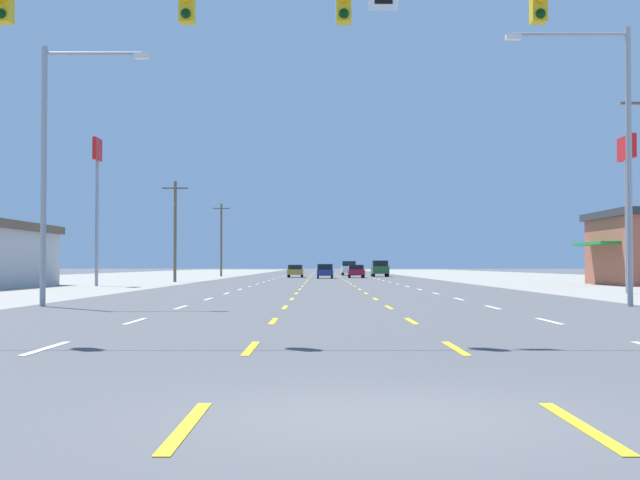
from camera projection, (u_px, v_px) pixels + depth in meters
name	position (u px, v px, depth m)	size (l,w,h in m)	color
ground_plane	(328.00, 282.00, 74.51)	(572.00, 572.00, 0.00)	#4C4C4F
lot_apron_left	(27.00, 282.00, 74.55)	(28.00, 440.00, 0.01)	gray
lot_apron_right	(630.00, 282.00, 74.47)	(28.00, 440.00, 0.01)	gray
lane_markings	(326.00, 276.00, 113.00)	(10.64, 227.60, 0.01)	white
signal_span_wire	(370.00, 78.00, 18.23)	(27.45, 0.53, 8.53)	brown
hatchback_center_turn_nearest	(326.00, 271.00, 96.88)	(1.72, 3.90, 1.54)	navy
sedan_inner_right_near	(358.00, 271.00, 102.01)	(1.80, 4.50, 1.46)	maroon
sedan_inner_left_mid	(297.00, 271.00, 105.64)	(1.80, 4.50, 1.46)	#B28C33
suv_far_right_midfar	(381.00, 268.00, 111.08)	(1.98, 4.90, 1.98)	#235B2D
suv_inner_right_far	(350.00, 268.00, 127.00)	(1.98, 4.90, 1.98)	white
pole_sign_left_row_1	(99.00, 178.00, 62.14)	(0.24, 1.83, 10.11)	gray
pole_sign_right_row_1	(628.00, 174.00, 46.29)	(0.24, 2.32, 8.01)	gray
streetlight_left_row_0	(56.00, 155.00, 31.51)	(3.75, 0.26, 9.04)	gray
streetlight_right_row_0	(618.00, 143.00, 31.49)	(4.35, 0.26, 9.71)	gray
utility_pole_left_row_1	(177.00, 229.00, 77.08)	(2.20, 0.26, 8.56)	brown
utility_pole_left_row_2	(223.00, 238.00, 115.48)	(2.20, 0.26, 9.24)	brown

